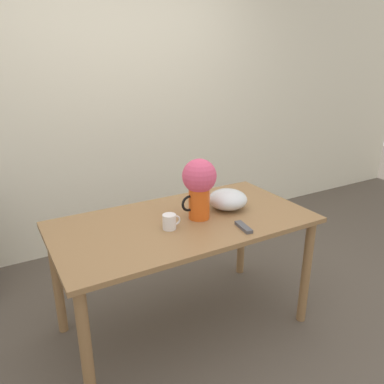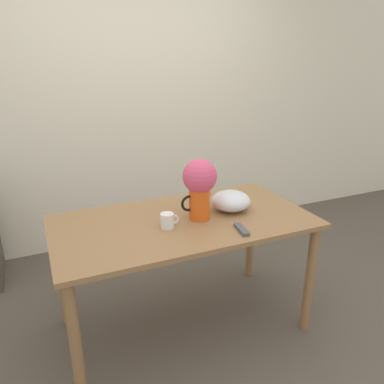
% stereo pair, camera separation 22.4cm
% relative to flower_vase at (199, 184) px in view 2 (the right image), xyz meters
% --- Properties ---
extents(ground_plane, '(12.00, 12.00, 0.00)m').
position_rel_flower_vase_xyz_m(ground_plane, '(0.00, -0.14, -1.01)').
color(ground_plane, brown).
extents(wall_back, '(8.00, 0.05, 2.60)m').
position_rel_flower_vase_xyz_m(wall_back, '(0.00, 1.48, 0.29)').
color(wall_back, '#EDE5CC').
rests_on(wall_back, ground_plane).
extents(table, '(1.58, 0.83, 0.78)m').
position_rel_flower_vase_xyz_m(table, '(-0.10, 0.02, -0.33)').
color(table, olive).
rests_on(table, ground_plane).
extents(flower_vase, '(0.22, 0.21, 0.38)m').
position_rel_flower_vase_xyz_m(flower_vase, '(0.00, 0.00, 0.00)').
color(flower_vase, '#E05619').
rests_on(flower_vase, table).
extents(coffee_mug, '(0.11, 0.08, 0.09)m').
position_rel_flower_vase_xyz_m(coffee_mug, '(-0.23, -0.05, -0.18)').
color(coffee_mug, white).
rests_on(coffee_mug, table).
extents(white_bowl, '(0.26, 0.26, 0.13)m').
position_rel_flower_vase_xyz_m(white_bowl, '(0.24, 0.04, -0.16)').
color(white_bowl, silver).
rests_on(white_bowl, table).
extents(remote_control, '(0.06, 0.16, 0.02)m').
position_rel_flower_vase_xyz_m(remote_control, '(0.15, -0.26, -0.22)').
color(remote_control, '#4C4C51').
rests_on(remote_control, table).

